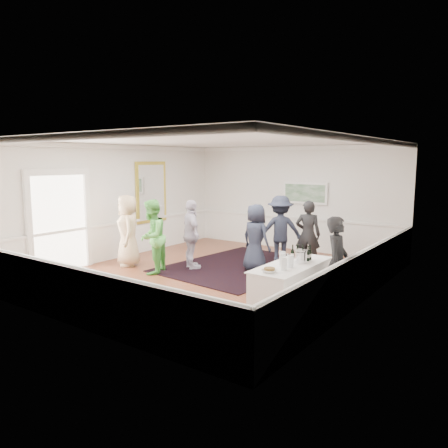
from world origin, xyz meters
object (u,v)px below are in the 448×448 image
Objects in this scene: guest_lilac at (192,235)px; guest_navy at (256,238)px; guest_tan at (128,231)px; guest_green at (152,237)px; ice_bucket at (300,257)px; guest_dark_b at (308,235)px; guest_dark_a at (280,230)px; serving_table at (291,285)px; bartender at (337,263)px; nut_bowl at (269,270)px.

guest_lilac is 1.63m from guest_navy.
guest_tan is 1.03× the size of guest_green.
guest_tan reaches higher than ice_bucket.
guest_green is at bearing 25.81° from guest_dark_b.
guest_lilac is 2.38m from guest_dark_a.
guest_navy reaches higher than serving_table.
guest_dark_a is 1.05× the size of guest_dark_b.
serving_table is 3.53m from guest_dark_a.
guest_green reaches higher than bartender.
nut_bowl is at bearing 137.22° from guest_navy.
guest_lilac reaches higher than nut_bowl.
bartender is 4.65m from guest_green.
guest_dark_a is (1.59, 1.77, 0.04)m from guest_lilac.
guest_lilac is at bearing 129.54° from guest_green.
bartender is (0.72, 0.42, 0.45)m from serving_table.
guest_green is 3.95m from guest_dark_b.
guest_dark_a is (-1.84, 2.97, 0.50)m from serving_table.
serving_table is 0.57m from ice_bucket.
guest_lilac is at bearing 160.81° from serving_table.
serving_table is 0.94m from bartender.
bartender is 4.22m from guest_lilac.
guest_tan is 7.21× the size of ice_bucket.
guest_green is 1.05m from guest_lilac.
guest_green is 1.08× the size of guest_navy.
nut_bowl is (1.95, -2.73, 0.03)m from guest_navy.
guest_tan is at bearing 165.80° from nut_bowl.
nut_bowl is (3.89, -1.05, -0.04)m from guest_green.
bartender is 0.68m from ice_bucket.
guest_dark_b reaches higher than ice_bucket.
ice_bucket is at bearing 82.84° from nut_bowl.
guest_tan is at bearing 14.80° from guest_dark_b.
serving_table is 3.67m from guest_lilac.
guest_dark_b reaches higher than bartender.
guest_navy is at bearing 30.21° from guest_dark_b.
guest_lilac reaches higher than guest_dark_b.
guest_lilac is at bearing 149.89° from nut_bowl.
guest_dark_a is 1.03m from guest_navy.
guest_dark_a reaches higher than bartender.
guest_dark_a is (2.08, 2.69, 0.01)m from guest_green.
guest_tan is 1.10m from guest_green.
guest_green is 4.03m from nut_bowl.
guest_navy is 6.51× the size of ice_bucket.
guest_green is at bearing 17.74° from guest_dark_a.
guest_lilac is (0.49, 0.92, -0.03)m from guest_green.
ice_bucket is at bearing -162.33° from guest_lilac.
guest_dark_a is at bearing 74.77° from guest_tan.
ice_bucket is at bearing 90.24° from guest_dark_a.
serving_table is 1.17× the size of guest_lilac.
guest_tan is 1.06× the size of guest_lilac.
guest_navy is (3.02, 1.47, -0.09)m from guest_tan.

